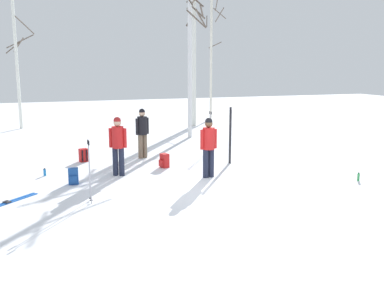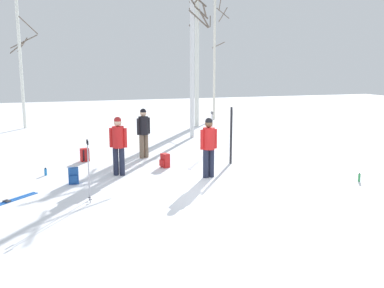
# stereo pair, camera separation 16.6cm
# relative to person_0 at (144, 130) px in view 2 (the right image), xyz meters

# --- Properties ---
(ground_plane) EXTENTS (60.00, 60.00, 0.00)m
(ground_plane) POSITION_rel_person_0_xyz_m (0.80, -4.69, -0.98)
(ground_plane) COLOR white
(person_0) EXTENTS (0.49, 0.34, 1.72)m
(person_0) POSITION_rel_person_0_xyz_m (0.00, 0.00, 0.00)
(person_0) COLOR #72604C
(person_0) RESTS_ON ground_plane
(person_1) EXTENTS (0.52, 0.34, 1.72)m
(person_1) POSITION_rel_person_0_xyz_m (1.20, -3.16, 0.00)
(person_1) COLOR #1E2338
(person_1) RESTS_ON ground_plane
(person_2) EXTENTS (0.48, 0.34, 1.72)m
(person_2) POSITION_rel_person_0_xyz_m (-1.19, -2.12, 0.00)
(person_2) COLOR #1E2338
(person_2) RESTS_ON ground_plane
(ski_pair_planted_0) EXTENTS (0.03, 0.14, 1.85)m
(ski_pair_planted_0) POSITION_rel_person_0_xyz_m (2.50, -1.76, -0.06)
(ski_pair_planted_0) COLOR black
(ski_pair_planted_0) RESTS_ON ground_plane
(ski_pair_lying_0) EXTENTS (1.42, 1.36, 0.05)m
(ski_pair_lying_0) POSITION_rel_person_0_xyz_m (-4.11, -3.84, -0.97)
(ski_pair_lying_0) COLOR blue
(ski_pair_lying_0) RESTS_ON ground_plane
(ski_poles_0) EXTENTS (0.07, 0.25, 1.50)m
(ski_poles_0) POSITION_rel_person_0_xyz_m (2.60, 0.24, -0.18)
(ski_poles_0) COLOR #B2B2BC
(ski_poles_0) RESTS_ON ground_plane
(ski_poles_1) EXTENTS (0.07, 0.27, 1.47)m
(ski_poles_1) POSITION_rel_person_0_xyz_m (-2.23, -4.37, -0.20)
(ski_poles_1) COLOR #B2B2BC
(ski_poles_1) RESTS_ON ground_plane
(backpack_0) EXTENTS (0.33, 0.31, 0.44)m
(backpack_0) POSITION_rel_person_0_xyz_m (0.33, -1.60, -0.77)
(backpack_0) COLOR red
(backpack_0) RESTS_ON ground_plane
(backpack_1) EXTENTS (0.28, 0.30, 0.44)m
(backpack_1) POSITION_rel_person_0_xyz_m (-2.50, -2.65, -0.77)
(backpack_1) COLOR #1E4C99
(backpack_1) RESTS_ON ground_plane
(backpack_2) EXTENTS (0.30, 0.33, 0.44)m
(backpack_2) POSITION_rel_person_0_xyz_m (-2.00, 0.09, -0.77)
(backpack_2) COLOR red
(backpack_2) RESTS_ON ground_plane
(water_bottle_0) EXTENTS (0.06, 0.06, 0.24)m
(water_bottle_0) POSITION_rel_person_0_xyz_m (5.00, -4.89, -0.87)
(water_bottle_0) COLOR green
(water_bottle_0) RESTS_ON ground_plane
(water_bottle_1) EXTENTS (0.07, 0.07, 0.22)m
(water_bottle_1) POSITION_rel_person_0_xyz_m (-3.23, -1.46, -0.88)
(water_bottle_1) COLOR #1E72BF
(water_bottle_1) RESTS_ON ground_plane
(birch_tree_2) EXTENTS (1.42, 1.81, 6.44)m
(birch_tree_2) POSITION_rel_person_0_xyz_m (-4.27, 8.92, 2.35)
(birch_tree_2) COLOR white
(birch_tree_2) RESTS_ON ground_plane
(birch_tree_3) EXTENTS (1.11, 1.31, 6.77)m
(birch_tree_3) POSITION_rel_person_0_xyz_m (2.94, 3.54, 2.53)
(birch_tree_3) COLOR white
(birch_tree_3) RESTS_ON ground_plane
(birch_tree_4) EXTENTS (1.25, 1.06, 6.81)m
(birch_tree_4) POSITION_rel_person_0_xyz_m (4.30, 6.85, 2.64)
(birch_tree_4) COLOR silver
(birch_tree_4) RESTS_ON ground_plane
(birch_tree_5) EXTENTS (1.19, 1.44, 7.39)m
(birch_tree_5) POSITION_rel_person_0_xyz_m (6.19, 9.20, 2.87)
(birch_tree_5) COLOR silver
(birch_tree_5) RESTS_ON ground_plane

